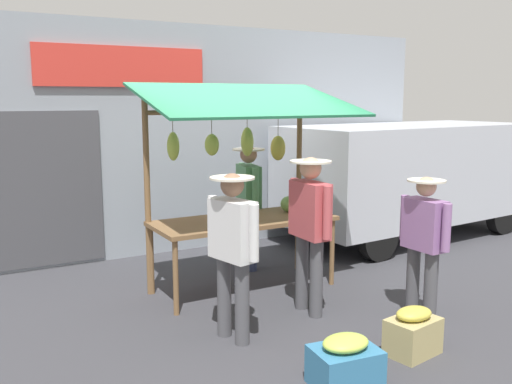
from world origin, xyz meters
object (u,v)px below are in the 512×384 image
market_stall (245,164)px  shopper_with_shopping_bag (233,243)px  parked_van (401,171)px  shopper_in_grey_tee (424,237)px  produce_crate_near (345,363)px  vendor_with_sunhat (249,196)px  produce_crate_side (413,333)px  shopper_with_ponytail (310,221)px

market_stall → shopper_with_shopping_bag: 1.64m
market_stall → parked_van: size_ratio=0.55×
shopper_in_grey_tee → produce_crate_near: shopper_in_grey_tee is taller
parked_van → produce_crate_near: parked_van is taller
vendor_with_sunhat → parked_van: size_ratio=0.37×
market_stall → produce_crate_side: (-0.45, 2.38, -1.33)m
vendor_with_sunhat → shopper_with_shopping_bag: size_ratio=1.03×
produce_crate_near → shopper_with_shopping_bag: bearing=-73.3°
parked_van → shopper_with_shopping_bag: bearing=24.0°
vendor_with_sunhat → produce_crate_side: size_ratio=3.22×
shopper_with_ponytail → parked_van: bearing=-56.3°
market_stall → shopper_with_shopping_bag: (0.83, 1.29, -0.57)m
vendor_with_sunhat → produce_crate_near: 3.47m
shopper_with_shopping_bag → shopper_in_grey_tee: shopper_with_shopping_bag is taller
parked_van → produce_crate_side: 4.67m
shopper_with_shopping_bag → shopper_in_grey_tee: bearing=-116.0°
produce_crate_side → market_stall: bearing=-79.3°
parked_van → produce_crate_near: 5.41m
produce_crate_near → vendor_with_sunhat: bearing=-105.4°
shopper_in_grey_tee → market_stall: bearing=32.2°
shopper_with_shopping_bag → market_stall: bearing=-45.3°
shopper_in_grey_tee → parked_van: size_ratio=0.34×
shopper_with_ponytail → parked_van: (-3.29, -2.09, 0.11)m
parked_van → vendor_with_sunhat: bearing=1.7°
market_stall → vendor_with_sunhat: bearing=-121.9°
market_stall → shopper_with_ponytail: bearing=101.4°
market_stall → shopper_in_grey_tee: bearing=123.5°
shopper_with_shopping_bag → shopper_in_grey_tee: (-2.00, 0.48, -0.08)m
vendor_with_sunhat → produce_crate_side: vendor_with_sunhat is taller
shopper_in_grey_tee → produce_crate_side: (0.72, 0.61, -0.68)m
market_stall → shopper_in_grey_tee: market_stall is taller
produce_crate_near → shopper_in_grey_tee: bearing=-154.6°
shopper_with_ponytail → parked_van: parked_van is taller
vendor_with_sunhat → shopper_with_shopping_bag: 2.38m
shopper_in_grey_tee → parked_van: parked_van is taller
shopper_with_shopping_bag → produce_crate_side: shopper_with_shopping_bag is taller
market_stall → shopper_with_shopping_bag: bearing=57.3°
produce_crate_near → shopper_with_ponytail: bearing=-114.3°
shopper_with_ponytail → market_stall: bearing=12.6°
shopper_with_ponytail → shopper_with_shopping_bag: bearing=103.6°
vendor_with_sunhat → parked_van: 3.08m
market_stall → vendor_with_sunhat: (-0.45, -0.72, -0.54)m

